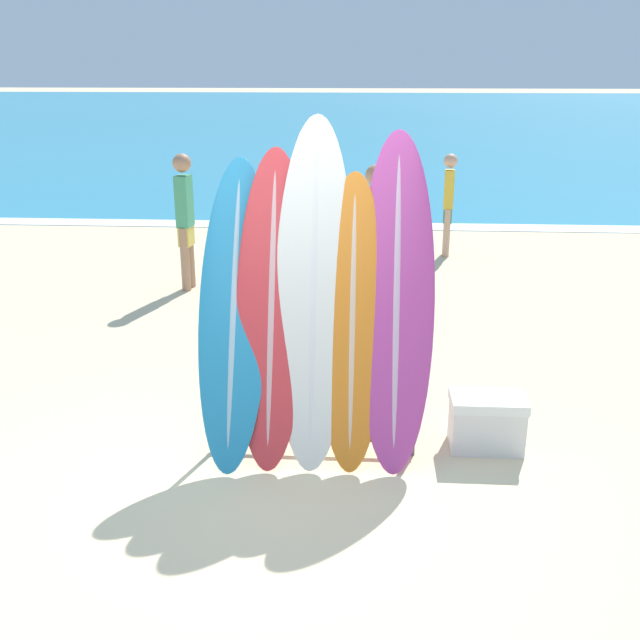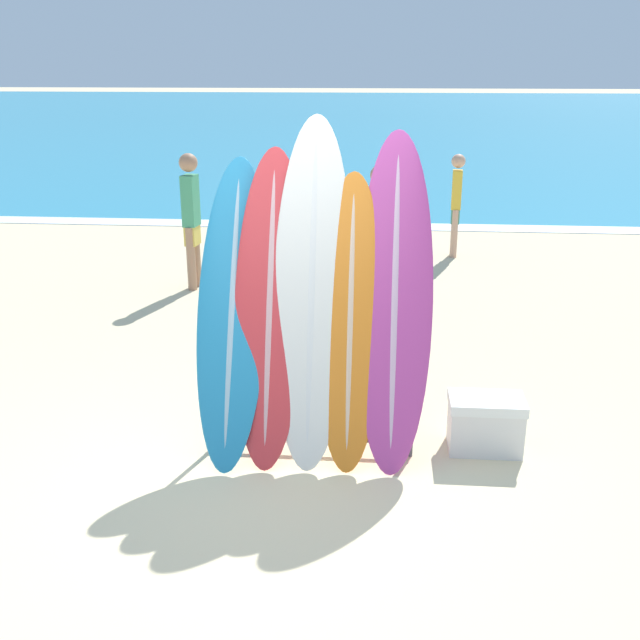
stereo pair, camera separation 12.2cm
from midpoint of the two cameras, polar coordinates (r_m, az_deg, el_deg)
The scene contains 12 objects.
ground_plane at distance 5.41m, azimuth -4.87°, elevation -12.66°, with size 160.00×160.00×0.00m, color beige.
ocean_water at distance 42.76m, azimuth 2.69°, elevation 15.34°, with size 120.00×60.00×0.01m.
surfboard_rack at distance 5.64m, azimuth -1.13°, elevation -6.23°, with size 1.55×0.04×0.78m.
surfboard_slot_0 at distance 5.59m, azimuth -7.19°, elevation 0.66°, with size 0.53×1.12×2.17m.
surfboard_slot_1 at distance 5.53m, azimuth -4.33°, elevation 0.99°, with size 0.53×0.96×2.25m.
surfboard_slot_2 at distance 5.49m, azimuth -1.12°, elevation 2.19°, with size 0.58×0.99×2.48m.
surfboard_slot_3 at distance 5.47m, azimuth 1.85°, elevation -0.08°, with size 0.49×0.84×2.09m.
surfboard_slot_4 at distance 5.48m, azimuth 5.21°, elevation 1.50°, with size 0.56×0.98×2.38m.
person_near_water at distance 9.81m, azimuth -10.60°, elevation 7.74°, with size 0.23×0.29×1.75m.
person_mid_beach at distance 8.71m, azimuth 3.75°, elevation 6.57°, with size 0.23×0.29×1.74m.
person_far_left at distance 11.56m, azimuth 9.45°, elevation 8.94°, with size 0.21×0.26×1.54m.
cooler_box at distance 5.93m, azimuth 12.00°, elevation -7.60°, with size 0.57×0.36×0.43m.
Camera 1 is at (0.67, -4.54, 2.85)m, focal length 42.00 mm.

